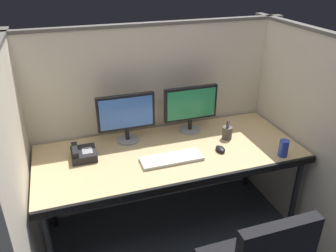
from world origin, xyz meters
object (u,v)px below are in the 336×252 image
Objects in this scene: monitor_left at (126,115)px; soda_can at (284,148)px; computer_mouse at (220,149)px; desk at (171,158)px; keyboard_main at (172,159)px; desk_phone at (83,154)px; pen_cup at (227,133)px; monitor_right at (191,106)px.

soda_can is at bearing -29.48° from monitor_left.
desk is at bearing 163.73° from computer_mouse.
desk_phone is (-0.58, 0.23, 0.02)m from keyboard_main.
keyboard_main reaches higher than desk.
computer_mouse is 0.44m from soda_can.
pen_cup reaches higher than soda_can.
monitor_right is at bearing 46.36° from desk.
computer_mouse is 0.98m from desk_phone.
monitor_right reaches higher than desk_phone.
desk_phone is at bearing 168.79° from desk.
desk is 19.79× the size of computer_mouse.
monitor_right is at bearing 0.50° from monitor_left.
monitor_right is 0.89m from desk_phone.
monitor_right reaches higher than soda_can.
desk is 12.47× the size of pen_cup.
computer_mouse reaches higher than keyboard_main.
desk is 4.42× the size of keyboard_main.
soda_can is at bearing -54.51° from pen_cup.
pen_cup is 0.44m from soda_can.
desk_phone is 1.09m from pen_cup.
soda_can is at bearing -14.10° from keyboard_main.
desk_phone reaches higher than desk.
soda_can is (0.73, -0.30, 0.11)m from desk.
desk_phone is (-0.35, -0.14, -0.18)m from monitor_left.
monitor_right reaches higher than computer_mouse.
monitor_right is (0.25, 0.27, 0.27)m from desk.
monitor_left is at bearing 134.50° from desk.
desk is 0.13m from keyboard_main.
monitor_right is at bearing 52.73° from keyboard_main.
desk_phone is at bearing 166.93° from computer_mouse.
desk_phone is (-0.86, -0.15, -0.18)m from monitor_right.
monitor_right is 3.52× the size of soda_can.
desk_phone is at bearing 176.77° from pen_cup.
desk is at bearing -133.64° from monitor_right.
computer_mouse is (0.60, -0.36, -0.20)m from monitor_left.
soda_can reaches higher than desk_phone.
computer_mouse is (0.37, 0.01, 0.01)m from keyboard_main.
monitor_left reaches higher than pen_cup.
monitor_left is 2.82× the size of pen_cup.
monitor_left reaches higher than soda_can.
computer_mouse is at bearing 0.82° from keyboard_main.
pen_cup reaches higher than desk_phone.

